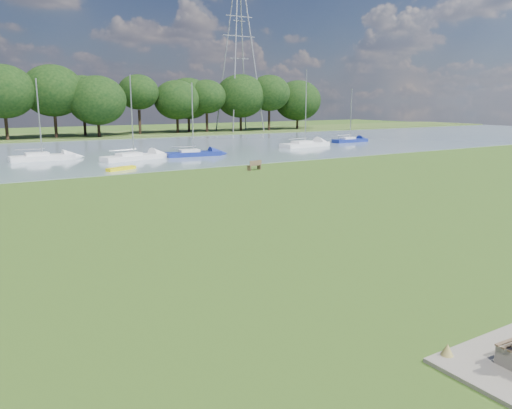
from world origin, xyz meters
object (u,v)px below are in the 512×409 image
sailboat_5 (350,139)px  sailboat_6 (133,155)px  pylon (239,33)px  sailboat_7 (42,156)px  sailboat_1 (305,143)px  sailboat_0 (193,152)px  kayak (121,169)px  riverbank_bench (255,165)px

sailboat_5 → sailboat_6: size_ratio=0.90×
pylon → sailboat_7: bearing=-142.1°
sailboat_1 → sailboat_6: 24.94m
sailboat_0 → sailboat_1: (17.97, 2.99, 0.03)m
kayak → sailboat_0: size_ratio=0.36×
riverbank_bench → kayak: (-10.35, 6.00, -0.25)m
kayak → sailboat_5: bearing=-4.7°
sailboat_1 → sailboat_6: sailboat_1 is taller
sailboat_0 → sailboat_6: sailboat_6 is taller
sailboat_1 → sailboat_5: (10.31, 2.42, -0.02)m
riverbank_bench → sailboat_0: sailboat_0 is taller
sailboat_5 → sailboat_0: bearing=-170.5°
sailboat_1 → sailboat_7: 33.11m
pylon → sailboat_1: (-10.22, -35.33, -18.77)m
sailboat_1 → kayak: bearing=-168.9°
riverbank_bench → sailboat_6: size_ratio=0.17×
riverbank_bench → sailboat_7: bearing=117.7°
kayak → pylon: pylon is taller
pylon → kayak: bearing=-130.3°
sailboat_0 → sailboat_1: size_ratio=0.79×
riverbank_bench → sailboat_1: 24.19m
kayak → sailboat_6: bearing=41.5°
kayak → sailboat_6: (3.54, 7.35, 0.31)m
sailboat_5 → kayak: bearing=-163.3°
pylon → sailboat_1: size_ratio=3.00×
kayak → sailboat_7: bearing=89.2°
riverbank_bench → sailboat_0: 13.21m
pylon → sailboat_7: 57.98m
kayak → sailboat_6: 8.16m
sailboat_6 → sailboat_1: bearing=-6.3°
kayak → sailboat_7: sailboat_7 is taller
sailboat_0 → kayak: bearing=-139.1°
riverbank_bench → kayak: riverbank_bench is taller
pylon → sailboat_0: size_ratio=3.80×
sailboat_1 → sailboat_5: 10.59m
sailboat_0 → sailboat_6: 6.81m
kayak → sailboat_6: sailboat_6 is taller
sailboat_0 → sailboat_5: size_ratio=1.02×
pylon → sailboat_6: (-35.00, -38.17, -18.80)m
riverbank_bench → kayak: 11.97m
sailboat_0 → sailboat_7: 15.78m
sailboat_7 → riverbank_bench: bearing=-51.2°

